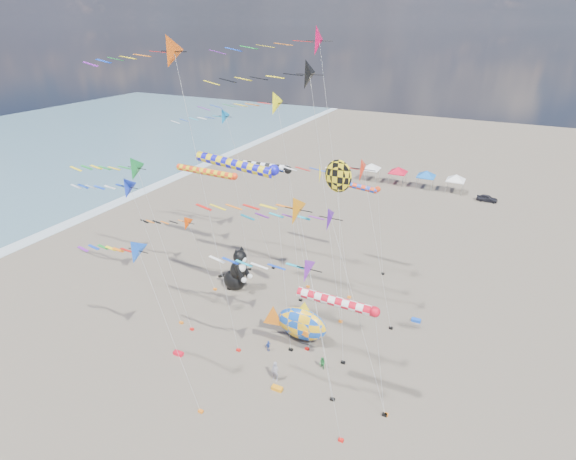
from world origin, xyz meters
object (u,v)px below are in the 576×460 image
(child_green, at_px, (322,363))
(child_blue, at_px, (268,346))
(cat_inflatable, at_px, (236,267))
(person_adult, at_px, (275,371))
(fish_inflatable, at_px, (301,324))
(parked_car, at_px, (487,198))

(child_green, xyz_separation_m, child_blue, (-5.26, 0.04, -0.06))
(cat_inflatable, height_order, person_adult, cat_inflatable)
(fish_inflatable, distance_m, person_adult, 5.73)
(fish_inflatable, height_order, parked_car, fish_inflatable)
(cat_inflatable, relative_size, person_adult, 2.92)
(fish_inflatable, xyz_separation_m, child_green, (3.23, -2.69, -1.28))
(parked_car, bearing_deg, person_adult, 166.98)
(cat_inflatable, distance_m, person_adult, 15.05)
(person_adult, relative_size, parked_car, 0.55)
(cat_inflatable, relative_size, child_green, 4.46)
(fish_inflatable, distance_m, child_green, 4.40)
(child_blue, distance_m, parked_car, 51.01)
(child_blue, relative_size, parked_car, 0.32)
(cat_inflatable, relative_size, fish_inflatable, 0.82)
(child_green, bearing_deg, person_adult, -109.89)
(child_blue, height_order, parked_car, parked_car)
(person_adult, bearing_deg, parked_car, 80.46)
(person_adult, xyz_separation_m, child_blue, (-2.28, 2.99, -0.38))
(fish_inflatable, xyz_separation_m, person_adult, (0.25, -5.64, -0.97))
(child_green, height_order, child_blue, child_green)
(person_adult, distance_m, child_blue, 3.78)
(cat_inflatable, height_order, child_blue, cat_inflatable)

